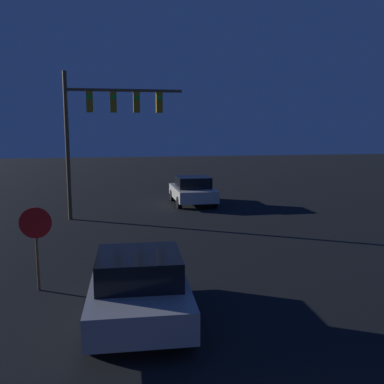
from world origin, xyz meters
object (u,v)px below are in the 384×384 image
Objects in this scene: car_near at (139,286)px; traffic_signal_mast at (104,117)px; stop_sign at (36,233)px; car_far at (193,190)px.

traffic_signal_mast reaches higher than car_near.
car_near is 3.29m from stop_sign.
car_near is at bearing -86.05° from traffic_signal_mast.
stop_sign is at bearing 140.49° from car_near.
traffic_signal_mast reaches higher than car_far.
stop_sign reaches higher than car_near.
traffic_signal_mast is 9.27m from stop_sign.
traffic_signal_mast is at bearing 79.26° from stop_sign.
stop_sign is (-1.63, -8.60, -3.03)m from traffic_signal_mast.
car_far is 6.51m from traffic_signal_mast.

